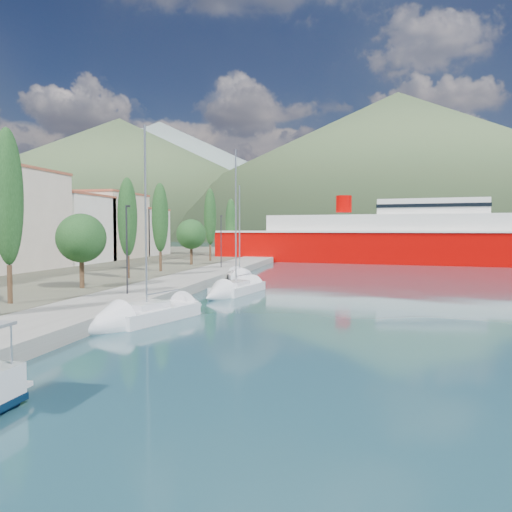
# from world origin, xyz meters

# --- Properties ---
(ground) EXTENTS (1400.00, 1400.00, 0.00)m
(ground) POSITION_xyz_m (0.00, 120.00, 0.00)
(ground) COLOR #1F444F
(quay) EXTENTS (5.00, 88.00, 0.80)m
(quay) POSITION_xyz_m (-9.00, 26.00, 0.40)
(quay) COLOR gray
(quay) RESTS_ON ground
(hills_far) EXTENTS (1480.00, 900.00, 180.00)m
(hills_far) POSITION_xyz_m (138.59, 618.73, 77.39)
(hills_far) COLOR gray
(hills_far) RESTS_ON ground
(hills_near) EXTENTS (1010.00, 520.00, 115.00)m
(hills_near) POSITION_xyz_m (98.04, 372.50, 49.18)
(hills_near) COLOR #445935
(hills_near) RESTS_ON ground
(town_buildings) EXTENTS (9.20, 69.20, 11.30)m
(town_buildings) POSITION_xyz_m (-32.00, 36.91, 5.57)
(town_buildings) COLOR beige
(town_buildings) RESTS_ON land_strip
(tree_row) EXTENTS (3.84, 64.63, 10.64)m
(tree_row) POSITION_xyz_m (-14.34, 31.40, 5.79)
(tree_row) COLOR #47301E
(tree_row) RESTS_ON land_strip
(lamp_posts) EXTENTS (0.15, 48.73, 6.06)m
(lamp_posts) POSITION_xyz_m (-9.00, 14.56, 4.08)
(lamp_posts) COLOR #2D2D33
(lamp_posts) RESTS_ON quay
(sailboat_near) EXTENTS (5.01, 8.69, 11.97)m
(sailboat_near) POSITION_xyz_m (-5.82, 7.32, 0.32)
(sailboat_near) COLOR silver
(sailboat_near) RESTS_ON ground
(sailboat_mid) EXTENTS (4.02, 8.99, 12.54)m
(sailboat_mid) POSITION_xyz_m (-3.55, 20.23, 0.30)
(sailboat_mid) COLOR silver
(sailboat_mid) RESTS_ON ground
(sailboat_far) EXTENTS (4.63, 7.57, 10.61)m
(sailboat_far) POSITION_xyz_m (-4.78, 30.85, 0.30)
(sailboat_far) COLOR silver
(sailboat_far) RESTS_ON ground
(ferry) EXTENTS (58.44, 21.19, 11.37)m
(ferry) POSITION_xyz_m (12.55, 64.65, 3.46)
(ferry) COLOR #B30200
(ferry) RESTS_ON ground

